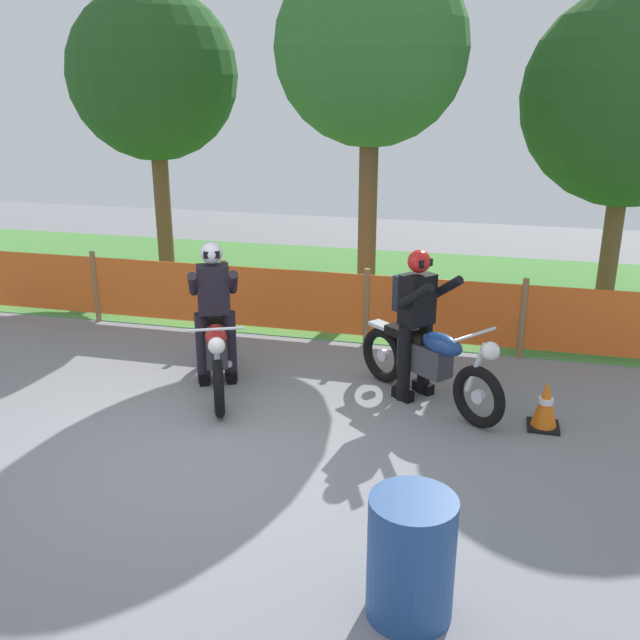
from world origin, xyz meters
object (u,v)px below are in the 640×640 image
(traffic_cone, at_px, (546,405))
(spare_drum, at_px, (411,557))
(motorcycle_trailing, at_px, (217,351))
(rider_trailing, at_px, (214,305))
(rider_lead, at_px, (416,316))
(motorcycle_lead, at_px, (429,362))

(traffic_cone, xyz_separation_m, spare_drum, (-1.03, -2.97, 0.18))
(motorcycle_trailing, relative_size, rider_trailing, 1.12)
(rider_lead, distance_m, rider_trailing, 2.30)
(motorcycle_trailing, relative_size, traffic_cone, 3.58)
(motorcycle_lead, relative_size, rider_trailing, 1.01)
(rider_lead, relative_size, rider_trailing, 1.00)
(motorcycle_trailing, height_order, traffic_cone, motorcycle_trailing)
(motorcycle_lead, xyz_separation_m, rider_lead, (-0.18, 0.14, 0.47))
(traffic_cone, relative_size, spare_drum, 0.60)
(traffic_cone, bearing_deg, rider_trailing, 175.35)
(traffic_cone, bearing_deg, rider_lead, 161.82)
(rider_lead, xyz_separation_m, traffic_cone, (1.40, -0.46, -0.69))
(motorcycle_trailing, distance_m, traffic_cone, 3.61)
(rider_lead, bearing_deg, traffic_cone, 20.53)
(motorcycle_trailing, bearing_deg, rider_lead, 76.37)
(motorcycle_trailing, distance_m, rider_lead, 2.29)
(rider_lead, bearing_deg, motorcycle_lead, 0.51)
(motorcycle_lead, height_order, rider_trailing, rider_trailing)
(motorcycle_lead, bearing_deg, rider_trailing, -140.86)
(rider_lead, relative_size, spare_drum, 1.92)
(traffic_cone, distance_m, spare_drum, 3.15)
(rider_lead, relative_size, traffic_cone, 3.19)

